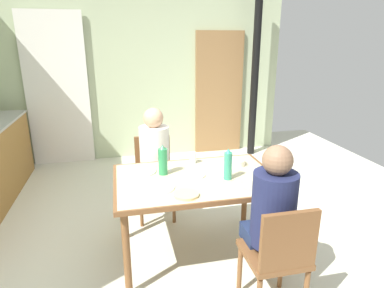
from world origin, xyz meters
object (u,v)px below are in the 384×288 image
Objects in this scene: person_near_diner at (273,206)px; serving_bowl_center at (236,162)px; chair_near_diner at (279,254)px; person_far_diner at (155,151)px; water_bottle_green_near at (163,161)px; water_bottle_green_far at (228,165)px; chair_far_diner at (154,172)px; dining_table at (196,185)px.

serving_bowl_center is at bearing 86.41° from person_near_diner.
person_far_diner is (-0.64, 1.48, 0.28)m from chair_near_diner.
water_bottle_green_far is (0.51, -0.22, 0.00)m from water_bottle_green_near.
chair_near_diner is at bearing -90.00° from person_near_diner.
chair_near_diner is at bearing -56.10° from water_bottle_green_near.
person_near_diner is 4.53× the size of serving_bowl_center.
chair_far_diner is at bearing 90.91° from water_bottle_green_near.
chair_near_diner is at bearing 113.49° from person_far_diner.
water_bottle_green_near is (-0.63, 0.81, 0.09)m from person_near_diner.
serving_bowl_center is at bearing 25.30° from dining_table.
chair_far_diner is at bearing 120.07° from water_bottle_green_far.
chair_far_diner is at bearing 113.49° from person_near_diner.
water_bottle_green_near is 0.70m from serving_bowl_center.
water_bottle_green_near is 0.56m from water_bottle_green_far.
dining_table is 0.48m from serving_bowl_center.
dining_table is at bearing -154.70° from serving_bowl_center.
water_bottle_green_near is at bearing 128.16° from person_near_diner.
chair_far_diner is 1.13× the size of person_far_diner.
water_bottle_green_far is at bearing 99.75° from chair_near_diner.
person_near_diner is 1.03m from water_bottle_green_near.
chair_far_diner reaches higher than serving_bowl_center.
person_near_diner reaches higher than dining_table.
dining_table is 5.11× the size of water_bottle_green_far.
water_bottle_green_near is at bearing 156.39° from water_bottle_green_far.
water_bottle_green_far is (-0.12, 0.72, 0.37)m from chair_near_diner.
person_near_diner reaches higher than chair_near_diner.
chair_near_diner is 1.13× the size of person_far_diner.
person_near_diner is 2.88× the size of water_bottle_green_far.
chair_near_diner is at bearing -80.25° from water_bottle_green_far.
chair_near_diner is at bearing -93.10° from serving_bowl_center.
water_bottle_green_near is at bearing 91.14° from person_far_diner.
chair_far_diner is 1.10m from water_bottle_green_far.
person_far_diner is 0.84m from serving_bowl_center.
water_bottle_green_far reaches higher than chair_far_diner.
chair_far_diner is 3.28× the size of water_bottle_green_near.
dining_table is 1.57× the size of chair_near_diner.
water_bottle_green_far is at bearing -121.40° from serving_bowl_center.
person_near_diner reaches higher than water_bottle_green_far.
chair_near_diner is 0.82m from water_bottle_green_far.
dining_table is 0.87m from chair_far_diner.
serving_bowl_center is (0.18, 0.29, -0.10)m from water_bottle_green_far.
chair_near_diner is 5.12× the size of serving_bowl_center.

